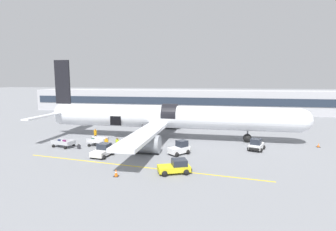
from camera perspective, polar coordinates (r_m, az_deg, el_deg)
The scene contains 16 objects.
ground_plane at distance 36.29m, azimuth -1.00°, elevation -6.48°, with size 500.00×500.00×0.00m, color gray.
apron_marking_line at distance 27.90m, azimuth -7.00°, elevation -10.95°, with size 26.90×3.44×0.01m.
terminal_strip at distance 74.80m, azimuth 5.43°, elevation 3.19°, with size 92.11×10.28×6.05m.
airplane at distance 39.68m, azimuth -0.34°, elevation -0.46°, with size 40.22×33.24×12.07m.
baggage_tug_lead at distance 31.90m, azimuth 2.59°, elevation -7.20°, with size 2.70×2.84×1.66m.
baggage_tug_mid at distance 35.43m, azimuth 18.66°, elevation -6.15°, with size 2.43×2.96×1.55m.
baggage_tug_rear at distance 25.71m, azimuth 1.62°, elevation -11.15°, with size 3.48×2.69×1.34m.
baggage_tug_spare at distance 31.94m, azimuth -14.04°, elevation -7.51°, with size 2.29×3.05×1.48m.
baggage_cart_loading at distance 37.20m, azimuth -14.86°, elevation -5.54°, with size 3.45×2.10×1.09m.
baggage_cart_queued at distance 37.91m, azimuth -21.73°, elevation -5.69°, with size 4.00×2.35×0.96m.
ground_crew_loader_a at distance 35.00m, azimuth -13.26°, elevation -5.83°, with size 0.54×0.37×1.57m.
ground_crew_loader_b at distance 33.39m, azimuth -10.98°, elevation -6.19°, with size 0.58×0.59×1.82m.
ground_crew_driver at distance 40.04m, azimuth -15.53°, elevation -4.00°, with size 0.44×0.63×1.83m.
suitcase_on_tarmac_upright at distance 36.27m, azimuth -18.82°, elevation -6.48°, with size 0.49×0.41×0.64m.
safety_cone_nose at distance 40.55m, azimuth 29.93°, elevation -5.63°, with size 0.48×0.48×0.56m.
safety_cone_engine_left at distance 25.41m, azimuth -11.24°, elevation -12.14°, with size 0.47×0.47×0.73m.
Camera 1 is at (7.42, -34.39, 8.92)m, focal length 28.00 mm.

